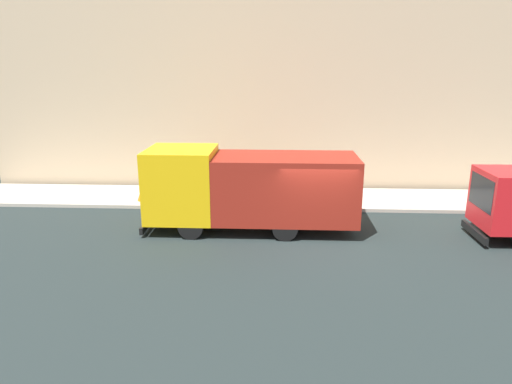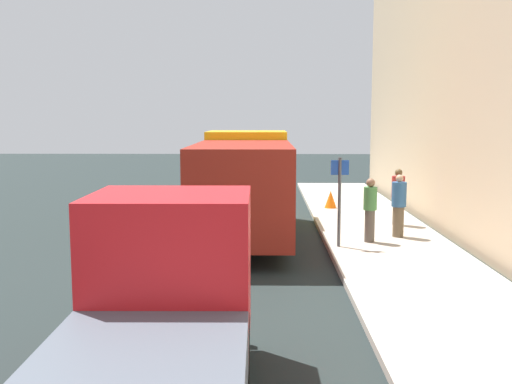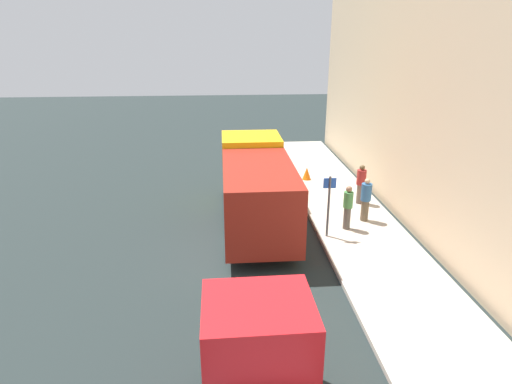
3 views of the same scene
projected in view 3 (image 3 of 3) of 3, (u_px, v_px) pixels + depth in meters
name	position (u px, v px, depth m)	size (l,w,h in m)	color
ground	(236.00, 253.00, 14.26)	(80.00, 80.00, 0.00)	#202929
sidewalk	(371.00, 246.00, 14.58)	(3.26, 30.00, 0.14)	#B2A99A
building_facade	(455.00, 97.00, 13.01)	(0.50, 30.00, 10.13)	tan
large_utility_truck	(256.00, 185.00, 15.98)	(2.44, 7.45, 2.91)	#EAB30F
pedestrian_walking	(348.00, 206.00, 15.47)	(0.40, 0.40, 1.65)	#514A41
pedestrian_standing	(361.00, 183.00, 17.85)	(0.48, 0.48, 1.68)	brown
pedestrian_third	(366.00, 199.00, 16.17)	(0.45, 0.45, 1.68)	brown
traffic_cone_orange	(307.00, 173.00, 21.02)	(0.43, 0.43, 0.61)	orange
street_sign_post	(329.00, 201.00, 14.73)	(0.44, 0.08, 2.22)	#4C5156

